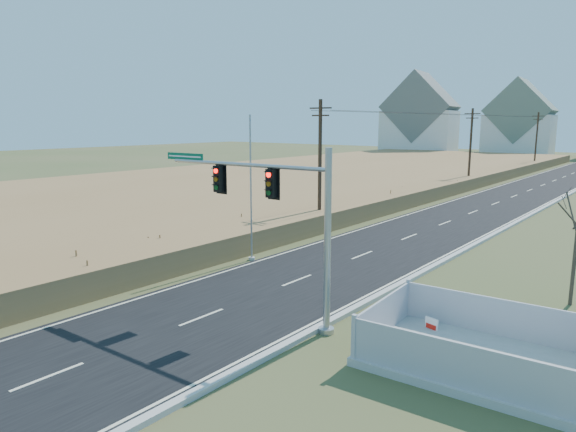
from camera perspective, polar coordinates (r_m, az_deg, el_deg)
The scene contains 12 objects.
ground at distance 21.67m, azimuth -5.56°, elevation -9.76°, with size 260.00×260.00×0.00m, color #414E26.
road at distance 66.48m, azimuth 26.09°, elevation 2.93°, with size 8.00×180.00×0.06m, color black.
reed_marsh at distance 66.94m, azimuth 3.62°, elevation 4.54°, with size 38.00×110.00×1.30m, color olive.
utility_pole_near at distance 36.19m, azimuth 3.57°, elevation 5.99°, with size 1.80×0.26×9.00m.
utility_pole_mid at distance 63.08m, azimuth 19.61°, elevation 7.29°, with size 1.80×0.26×9.00m.
utility_pole_far at distance 91.92m, azimuth 25.88°, elevation 7.64°, with size 1.80×0.26×9.00m.
condo_nw at distance 125.87m, azimuth 14.40°, elevation 10.19°, with size 17.69×13.38×19.05m.
condo_nnw at distance 126.68m, azimuth 24.29°, elevation 9.26°, with size 14.93×11.17×17.03m.
traffic_signal_mast at distance 18.71m, azimuth -0.37°, elevation 0.14°, with size 8.30×0.74×6.61m.
fence_enclosure at distance 17.45m, azimuth 20.60°, elevation -14.50°, with size 7.11×5.09×1.56m.
open_sign at distance 19.18m, azimuth 15.64°, elevation -11.75°, with size 0.52×0.17×0.64m.
flagpole at distance 27.63m, azimuth -4.13°, elevation 1.38°, with size 0.35×0.35×7.84m.
Camera 1 is at (14.27, -14.50, 7.45)m, focal length 32.00 mm.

